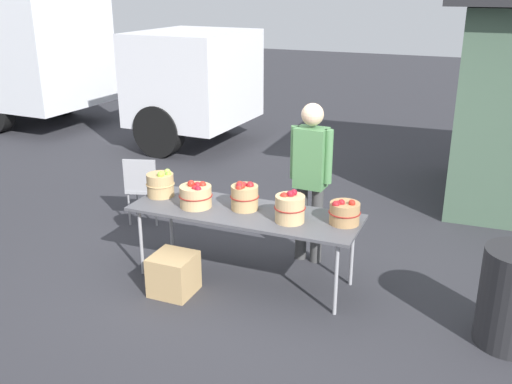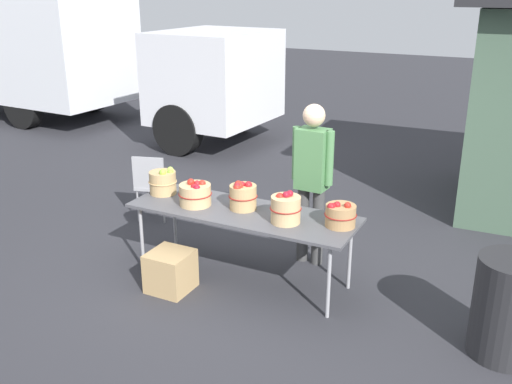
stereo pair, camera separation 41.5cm
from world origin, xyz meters
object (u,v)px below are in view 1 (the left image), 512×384
(apple_basket_red_3, at_px, (344,213))
(produce_crate, at_px, (174,274))
(apple_basket_red_2, at_px, (290,208))
(vendor_adult, at_px, (311,171))
(apple_basket_green_0, at_px, (161,184))
(apple_basket_red_0, at_px, (196,196))
(apple_basket_red_1, at_px, (244,196))
(box_truck, at_px, (42,53))
(folding_chair, at_px, (143,184))
(market_table, at_px, (244,215))

(apple_basket_red_3, xyz_separation_m, produce_crate, (-1.51, -0.59, -0.66))
(apple_basket_red_2, bearing_deg, vendor_adult, 92.68)
(apple_basket_green_0, xyz_separation_m, apple_basket_red_0, (0.49, -0.13, -0.01))
(apple_basket_green_0, relative_size, produce_crate, 0.75)
(apple_basket_red_1, bearing_deg, box_truck, 144.90)
(box_truck, xyz_separation_m, folding_chair, (4.77, -3.74, -0.98))
(market_table, height_order, apple_basket_red_1, apple_basket_red_1)
(apple_basket_green_0, bearing_deg, market_table, -3.72)
(apple_basket_red_3, bearing_deg, apple_basket_green_0, -179.66)
(box_truck, distance_m, produce_crate, 8.01)
(apple_basket_red_0, xyz_separation_m, vendor_adult, (0.96, 0.74, 0.15))
(apple_basket_red_1, height_order, produce_crate, apple_basket_red_1)
(apple_basket_green_0, relative_size, box_truck, 0.04)
(market_table, bearing_deg, folding_chair, 153.36)
(apple_basket_red_3, height_order, folding_chair, apple_basket_red_3)
(apple_basket_red_2, height_order, produce_crate, apple_basket_red_2)
(apple_basket_red_2, xyz_separation_m, box_truck, (-7.03, 4.70, 0.60))
(vendor_adult, bearing_deg, apple_basket_red_3, 134.62)
(apple_basket_red_0, bearing_deg, box_truck, 142.11)
(apple_basket_red_2, bearing_deg, produce_crate, -156.51)
(apple_basket_red_0, bearing_deg, market_table, 7.85)
(apple_basket_red_1, height_order, apple_basket_red_3, apple_basket_red_1)
(apple_basket_red_1, distance_m, folding_chair, 1.96)
(vendor_adult, bearing_deg, apple_basket_green_0, 26.31)
(market_table, relative_size, produce_crate, 5.75)
(market_table, bearing_deg, apple_basket_red_2, -8.06)
(apple_basket_red_1, xyz_separation_m, apple_basket_red_2, (0.52, -0.12, -0.00))
(box_truck, relative_size, folding_chair, 9.07)
(apple_basket_red_0, height_order, apple_basket_red_1, apple_basket_red_1)
(apple_basket_red_3, bearing_deg, box_truck, 148.80)
(market_table, relative_size, box_truck, 0.29)
(apple_basket_green_0, distance_m, apple_basket_red_0, 0.51)
(apple_basket_red_1, height_order, folding_chair, apple_basket_red_1)
(market_table, height_order, produce_crate, market_table)
(produce_crate, bearing_deg, apple_basket_green_0, 128.15)
(folding_chair, bearing_deg, produce_crate, 114.50)
(apple_basket_red_3, bearing_deg, folding_chair, 163.60)
(market_table, relative_size, apple_basket_red_0, 6.78)
(folding_chair, bearing_deg, apple_basket_red_0, 126.16)
(apple_basket_green_0, relative_size, apple_basket_red_3, 1.00)
(apple_basket_green_0, height_order, apple_basket_red_3, apple_basket_green_0)
(apple_basket_red_0, xyz_separation_m, apple_basket_red_1, (0.48, 0.12, 0.02))
(vendor_adult, relative_size, produce_crate, 4.34)
(folding_chair, bearing_deg, apple_basket_red_2, 140.31)
(box_truck, xyz_separation_m, produce_crate, (6.00, -5.14, -1.29))
(apple_basket_red_1, bearing_deg, market_table, -66.85)
(apple_basket_green_0, relative_size, apple_basket_red_2, 0.96)
(apple_basket_green_0, height_order, produce_crate, apple_basket_green_0)
(apple_basket_green_0, xyz_separation_m, produce_crate, (0.46, -0.58, -0.68))
(apple_basket_red_1, bearing_deg, vendor_adult, 52.09)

